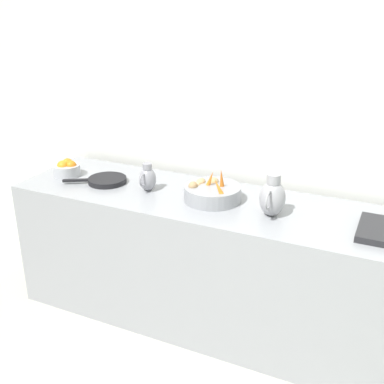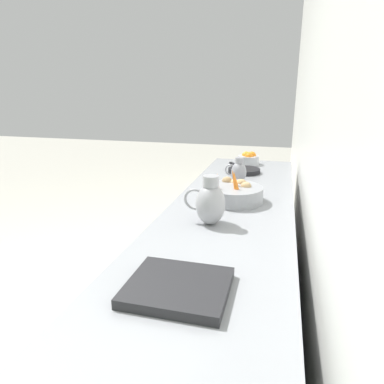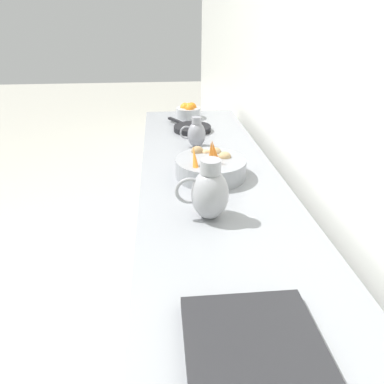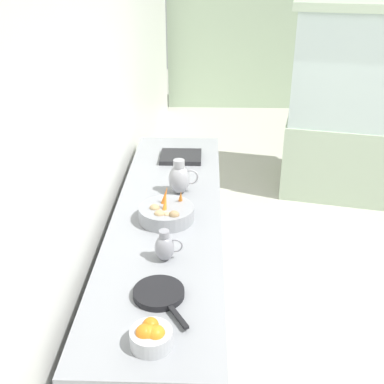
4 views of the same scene
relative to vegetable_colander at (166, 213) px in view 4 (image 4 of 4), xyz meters
The scene contains 10 objects.
ground_plane 1.79m from the vegetable_colander, 12.88° to the left, with size 16.35×16.35×0.00m, color #ADAA9E.
tile_wall_left 0.95m from the vegetable_colander, 127.71° to the left, with size 0.10×9.31×3.00m, color silver.
prep_counter 0.51m from the vegetable_colander, 91.70° to the left, with size 0.72×2.85×0.90m, color gray.
vegetable_colander is the anchor object (origin of this frame).
orange_bowl 1.11m from the vegetable_colander, 88.85° to the right, with size 0.19×0.19×0.12m.
metal_pitcher_tall 0.41m from the vegetable_colander, 81.06° to the left, with size 0.21×0.15×0.25m.
metal_pitcher_short 0.45m from the vegetable_colander, 86.37° to the right, with size 0.16×0.11×0.19m.
counter_sink_basin 1.03m from the vegetable_colander, 87.88° to the left, with size 0.34×0.30×0.04m, color #232326.
skillet_on_counter 0.77m from the vegetable_colander, 88.18° to the right, with size 0.29×0.39×0.03m.
glass_block_booth 2.98m from the vegetable_colander, 54.53° to the left, with size 1.42×1.30×2.03m.
Camera 4 is at (-1.23, -3.05, 2.46)m, focal length 45.40 mm.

